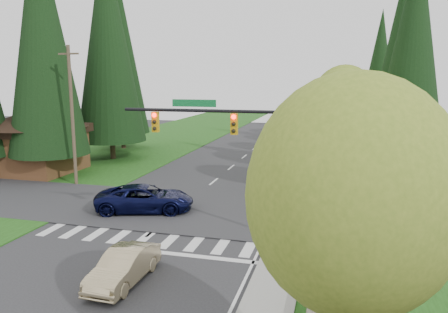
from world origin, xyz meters
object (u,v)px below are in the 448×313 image
at_px(parked_car_c, 305,139).
at_px(parked_car_e, 314,128).
at_px(parked_car_d, 306,138).
at_px(suv_navy, 145,198).
at_px(sedan_champagne, 124,266).
at_px(parked_car_a, 287,180).
at_px(parked_car_b, 286,154).

xyz_separation_m(parked_car_c, parked_car_e, (0.37, 12.40, -0.11)).
relative_size(parked_car_d, parked_car_e, 0.91).
bearing_deg(suv_navy, sedan_champagne, -176.47).
height_order(parked_car_a, parked_car_b, parked_car_a).
bearing_deg(parked_car_c, parked_car_d, 92.79).
relative_size(sedan_champagne, parked_car_d, 1.00).
relative_size(parked_car_b, parked_car_e, 1.01).
bearing_deg(suv_navy, parked_car_c, -30.17).
bearing_deg(sedan_champagne, parked_car_e, 86.59).
bearing_deg(parked_car_d, suv_navy, -111.14).
xyz_separation_m(sedan_champagne, parked_car_b, (2.95, 26.96, -0.01)).
height_order(parked_car_a, parked_car_d, parked_car_a).
relative_size(parked_car_a, parked_car_d, 1.01).
bearing_deg(parked_car_a, parked_car_b, 102.95).
xyz_separation_m(suv_navy, parked_car_d, (7.07, 29.55, -0.12)).
distance_m(suv_navy, parked_car_d, 30.39).
bearing_deg(parked_car_e, suv_navy, -102.99).
bearing_deg(suv_navy, parked_car_b, -34.38).
height_order(suv_navy, parked_car_e, suv_navy).
relative_size(suv_navy, parked_car_d, 1.44).
bearing_deg(sedan_champagne, suv_navy, 111.40).
height_order(parked_car_b, parked_car_c, parked_car_c).
bearing_deg(parked_car_e, parked_car_c, -94.41).
height_order(parked_car_c, parked_car_e, parked_car_c).
bearing_deg(parked_car_b, sedan_champagne, -97.21).
distance_m(parked_car_a, parked_car_b, 11.17).
xyz_separation_m(sedan_champagne, parked_car_a, (4.35, 15.88, 0.03)).
relative_size(suv_navy, parked_car_b, 1.29).
bearing_deg(sedan_champagne, parked_car_b, 85.37).
bearing_deg(parked_car_d, parked_car_b, -103.03).
xyz_separation_m(parked_car_c, parked_car_d, (0.02, 1.10, -0.06)).
bearing_deg(parked_car_e, parked_car_a, -92.69).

